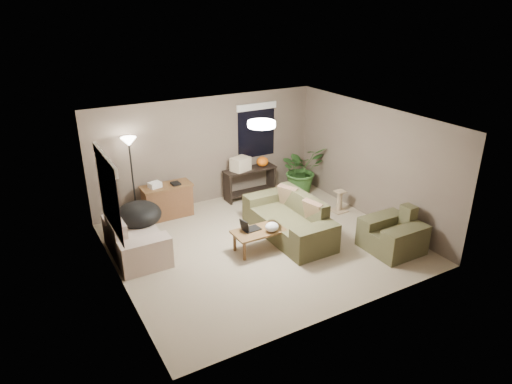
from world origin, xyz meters
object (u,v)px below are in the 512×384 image
armchair (393,236)px  console_table (250,181)px  coffee_table (259,233)px  floor_lamp (130,152)px  loveseat (134,241)px  papasan_chair (139,218)px  houseplant (301,174)px  main_sofa (290,222)px  cat_scratching_post (339,203)px  desk (168,201)px

armchair → console_table: (-1.18, 3.58, 0.14)m
coffee_table → floor_lamp: bearing=126.1°
loveseat → console_table: (3.21, 1.33, 0.14)m
console_table → papasan_chair: papasan_chair is taller
papasan_chair → houseplant: size_ratio=0.93×
main_sofa → cat_scratching_post: bearing=13.6°
loveseat → houseplant: houseplant is taller
coffee_table → houseplant: bearing=40.2°
console_table → coffee_table: bearing=-115.0°
main_sofa → cat_scratching_post: (1.61, 0.39, -0.08)m
armchair → desk: size_ratio=0.91×
armchair → coffee_table: size_ratio=1.00×
coffee_table → houseplant: 3.11m
papasan_chair → floor_lamp: bearing=79.0°
papasan_chair → cat_scratching_post: papasan_chair is taller
desk → cat_scratching_post: desk is taller
armchair → main_sofa: bearing=133.4°
coffee_table → cat_scratching_post: (2.47, 0.61, -0.14)m
main_sofa → desk: main_sofa is taller
papasan_chair → main_sofa: bearing=-25.9°
main_sofa → cat_scratching_post: size_ratio=4.40×
floor_lamp → main_sofa: bearing=-39.7°
cat_scratching_post → desk: bearing=154.4°
houseplant → floor_lamp: bearing=175.1°
console_table → main_sofa: bearing=-96.0°
loveseat → floor_lamp: size_ratio=0.84×
coffee_table → desk: size_ratio=0.91×
loveseat → main_sofa: bearing=-14.5°
main_sofa → armchair: size_ratio=2.20×
main_sofa → console_table: bearing=84.0°
loveseat → coffee_table: size_ratio=1.60×
main_sofa → loveseat: same height
console_table → cat_scratching_post: (1.39, -1.71, -0.22)m
armchair → console_table: armchair is taller
loveseat → desk: size_ratio=1.45×
main_sofa → floor_lamp: size_ratio=1.15×
loveseat → cat_scratching_post: (4.61, -0.38, -0.08)m
armchair → loveseat: bearing=152.9°
coffee_table → houseplant: size_ratio=0.84×
coffee_table → armchair: bearing=-29.1°
armchair → cat_scratching_post: (0.22, 1.87, -0.08)m
papasan_chair → floor_lamp: 1.40m
coffee_table → console_table: size_ratio=0.77×
armchair → floor_lamp: (-3.97, 3.61, 1.30)m
papasan_chair → houseplant: (4.24, 0.46, 0.00)m
desk → floor_lamp: (-0.69, 0.07, 1.22)m
main_sofa → coffee_table: 0.89m
console_table → papasan_chair: bearing=-165.3°
desk → houseplant: houseplant is taller
loveseat → floor_lamp: floor_lamp is taller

